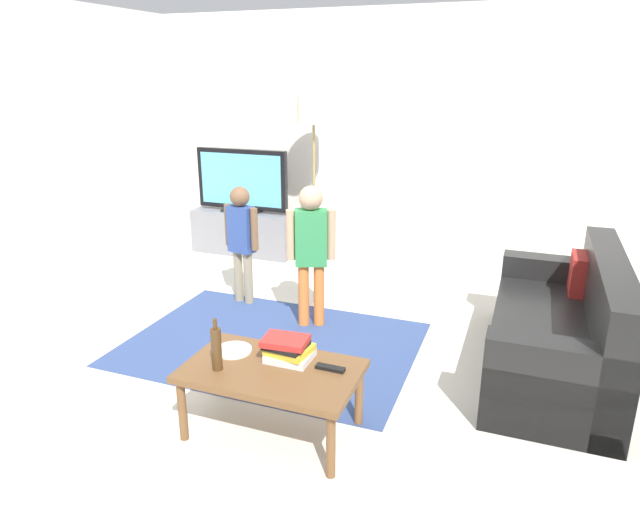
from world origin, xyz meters
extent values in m
plane|color=beige|center=(0.00, 0.00, 0.00)|extent=(7.80, 7.80, 0.00)
cube|color=silver|center=(0.00, 3.00, 1.35)|extent=(6.00, 0.12, 2.70)
cube|color=#33477A|center=(-0.27, 0.25, 0.00)|extent=(2.20, 1.60, 0.01)
cube|color=slate|center=(-1.58, 2.30, 0.25)|extent=(1.20, 0.44, 0.50)
cube|color=black|center=(-1.58, 2.25, 0.10)|extent=(1.10, 0.32, 0.03)
cube|color=black|center=(-1.58, 2.28, 0.52)|extent=(0.44, 0.28, 0.03)
cube|color=black|center=(-1.58, 2.28, 0.87)|extent=(1.10, 0.07, 0.68)
cube|color=#59B2D8|center=(-1.58, 2.24, 0.87)|extent=(1.00, 0.01, 0.58)
cube|color=black|center=(1.74, 0.57, 0.21)|extent=(0.80, 1.80, 0.42)
cube|color=black|center=(2.04, 0.57, 0.43)|extent=(0.20, 1.80, 0.86)
cube|color=black|center=(1.74, -0.23, 0.30)|extent=(0.80, 0.20, 0.60)
cube|color=black|center=(1.74, 1.37, 0.30)|extent=(0.80, 0.20, 0.60)
cube|color=#B22823|center=(1.89, 1.12, 0.56)|extent=(0.10, 0.32, 0.32)
cylinder|color=#262626|center=(-0.77, 2.45, 0.01)|extent=(0.28, 0.28, 0.02)
cylinder|color=#99844C|center=(-0.77, 2.45, 0.76)|extent=(0.03, 0.03, 1.50)
cylinder|color=silver|center=(-0.77, 2.45, 1.64)|extent=(0.36, 0.36, 0.28)
cylinder|color=gray|center=(-0.94, 0.95, 0.24)|extent=(0.08, 0.08, 0.49)
cylinder|color=gray|center=(-0.82, 0.93, 0.24)|extent=(0.08, 0.08, 0.49)
cube|color=#2D478C|center=(-0.88, 0.94, 0.70)|extent=(0.25, 0.17, 0.42)
sphere|color=brown|center=(-0.88, 0.94, 0.99)|extent=(0.17, 0.17, 0.17)
cylinder|color=brown|center=(-1.03, 0.97, 0.72)|extent=(0.06, 0.06, 0.38)
cylinder|color=brown|center=(-0.73, 0.91, 0.72)|extent=(0.06, 0.06, 0.38)
cylinder|color=orange|center=(-0.17, 0.67, 0.27)|extent=(0.09, 0.09, 0.53)
cylinder|color=orange|center=(-0.05, 0.72, 0.27)|extent=(0.09, 0.09, 0.53)
cube|color=#338C4C|center=(-0.11, 0.70, 0.76)|extent=(0.29, 0.22, 0.46)
sphere|color=tan|center=(-0.11, 0.70, 1.09)|extent=(0.19, 0.19, 0.19)
cylinder|color=tan|center=(-0.26, 0.64, 0.79)|extent=(0.07, 0.07, 0.41)
cylinder|color=tan|center=(0.04, 0.76, 0.79)|extent=(0.07, 0.07, 0.41)
cube|color=brown|center=(0.22, -0.76, 0.40)|extent=(1.00, 0.60, 0.04)
cylinder|color=brown|center=(-0.23, -1.01, 0.19)|extent=(0.05, 0.05, 0.38)
cylinder|color=brown|center=(0.67, -1.01, 0.19)|extent=(0.05, 0.05, 0.38)
cylinder|color=brown|center=(-0.23, -0.51, 0.19)|extent=(0.05, 0.05, 0.38)
cylinder|color=brown|center=(0.67, -0.51, 0.19)|extent=(0.05, 0.05, 0.38)
cube|color=white|center=(0.28, -0.63, 0.44)|extent=(0.26, 0.22, 0.04)
cube|color=yellow|center=(0.27, -0.63, 0.48)|extent=(0.27, 0.24, 0.04)
cube|color=black|center=(0.26, -0.64, 0.51)|extent=(0.24, 0.22, 0.02)
cube|color=red|center=(0.26, -0.65, 0.54)|extent=(0.27, 0.21, 0.04)
cylinder|color=#4C3319|center=(-0.06, -0.88, 0.55)|extent=(0.06, 0.06, 0.25)
cylinder|color=#4C3319|center=(-0.06, -0.88, 0.70)|extent=(0.02, 0.02, 0.06)
cube|color=black|center=(0.54, -0.66, 0.43)|extent=(0.17, 0.05, 0.02)
cylinder|color=white|center=(-0.08, -0.66, 0.43)|extent=(0.22, 0.22, 0.02)
cube|color=silver|center=(-0.06, -0.66, 0.44)|extent=(0.11, 0.12, 0.01)
camera|label=1|loc=(1.48, -3.32, 2.02)|focal=31.56mm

